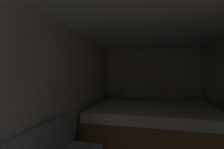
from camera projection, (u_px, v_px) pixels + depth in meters
wall_back at (152, 85)px, 4.41m from camera, size 2.78×0.05×2.11m
wall_left at (64, 92)px, 2.39m from camera, size 0.05×4.80×2.11m
ceiling_slab at (154, 15)px, 2.07m from camera, size 2.78×4.80×0.05m
bed at (153, 120)px, 3.36m from camera, size 2.56×2.02×0.83m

